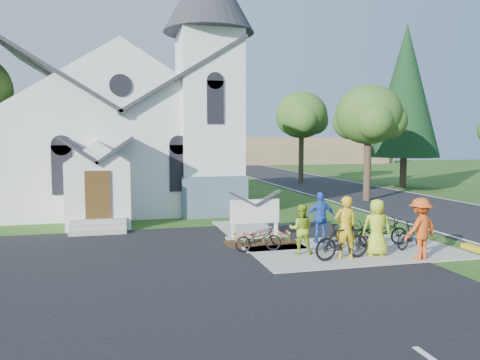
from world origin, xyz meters
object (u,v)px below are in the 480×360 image
object	(u,v)px
cyclist_0	(345,227)
bike_1	(342,241)
cyclist_1	(301,229)
bike_4	(383,232)
cyclist_3	(420,228)
cyclist_2	(321,217)
bike_3	(412,234)
bike_2	(351,235)
cyclist_4	(377,227)
church_sign	(255,212)
bike_0	(258,239)

from	to	relation	value
cyclist_0	bike_1	distance (m)	0.46
cyclist_1	bike_4	distance (m)	3.30
bike_1	cyclist_3	xyz separation A→B (m)	(2.37, -0.54, 0.39)
cyclist_2	bike_3	size ratio (longest dim) A/B	1.14
cyclist_0	bike_2	size ratio (longest dim) A/B	1.14
cyclist_1	bike_2	bearing A→B (deg)	-152.43
bike_1	cyclist_4	distance (m)	1.35
church_sign	bike_1	distance (m)	4.21
bike_1	bike_2	xyz separation A→B (m)	(0.97, 1.30, -0.12)
cyclist_1	bike_3	distance (m)	3.95
bike_0	cyclist_2	size ratio (longest dim) A/B	0.85
cyclist_4	bike_4	world-z (taller)	cyclist_4
bike_1	cyclist_4	bearing A→B (deg)	-88.31
church_sign	cyclist_1	world-z (taller)	church_sign
church_sign	bike_2	xyz separation A→B (m)	(2.68, -2.52, -0.53)
cyclist_0	cyclist_3	xyz separation A→B (m)	(2.21, -0.67, -0.02)
bike_3	bike_1	bearing A→B (deg)	83.06
cyclist_2	bike_2	xyz separation A→B (m)	(0.65, -1.03, -0.47)
church_sign	cyclist_0	world-z (taller)	cyclist_0
church_sign	cyclist_4	size ratio (longest dim) A/B	1.20
cyclist_2	cyclist_3	size ratio (longest dim) A/B	0.96
bike_0	cyclist_3	bearing A→B (deg)	-114.13
cyclist_0	cyclist_2	world-z (taller)	cyclist_0
cyclist_4	bike_4	size ratio (longest dim) A/B	1.00
cyclist_1	bike_1	bearing A→B (deg)	152.28
bike_1	cyclist_1	bearing A→B (deg)	36.00
bike_1	bike_4	bearing A→B (deg)	-64.50
church_sign	bike_0	size ratio (longest dim) A/B	1.40
church_sign	bike_0	bearing A→B (deg)	-103.02
cyclist_2	cyclist_4	distance (m)	2.35
cyclist_0	bike_3	xyz separation A→B (m)	(2.81, 0.60, -0.49)
church_sign	bike_4	distance (m)	4.69
cyclist_0	cyclist_1	distance (m)	1.45
bike_4	cyclist_2	bearing A→B (deg)	68.14
bike_4	cyclist_3	bearing A→B (deg)	-176.02
bike_0	bike_1	size ratio (longest dim) A/B	0.83
cyclist_4	cyclist_0	bearing A→B (deg)	24.02
cyclist_3	bike_0	bearing A→B (deg)	-40.22
cyclist_1	bike_4	bearing A→B (deg)	-153.13
bike_1	bike_3	bearing A→B (deg)	-82.85
church_sign	bike_4	size ratio (longest dim) A/B	1.21
cyclist_4	church_sign	bearing A→B (deg)	-29.62
cyclist_2	bike_2	world-z (taller)	cyclist_2
bike_0	bike_4	size ratio (longest dim) A/B	0.87
cyclist_1	cyclist_3	size ratio (longest dim) A/B	0.84
church_sign	cyclist_2	world-z (taller)	cyclist_2
cyclist_0	bike_2	bearing A→B (deg)	-117.76
bike_3	cyclist_1	bearing A→B (deg)	64.82
cyclist_1	bike_3	bearing A→B (deg)	-164.81
church_sign	bike_1	bearing A→B (deg)	-65.90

